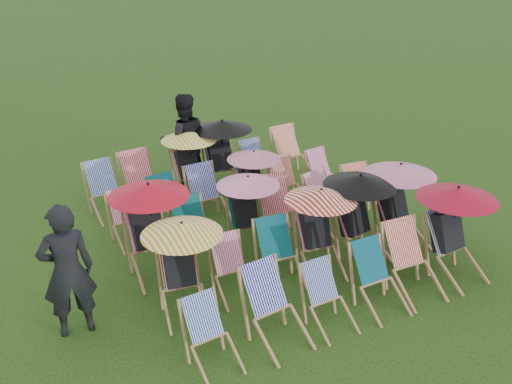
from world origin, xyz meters
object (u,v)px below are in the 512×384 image
deckchair_0 (212,337)px  deckchair_29 (293,153)px  person_left (67,271)px  person_rear (184,142)px  deckchair_5 (456,231)px

deckchair_0 → deckchair_29: bearing=44.6°
deckchair_29 → person_left: (-5.35, -3.06, 0.42)m
deckchair_0 → person_left: person_left is taller
deckchair_29 → person_rear: bearing=162.1°
deckchair_5 → person_left: 5.54m
deckchair_0 → person_rear: person_rear is taller
deckchair_29 → person_rear: (-2.23, 0.58, 0.47)m
deckchair_29 → person_left: bearing=-153.5°
deckchair_29 → person_rear: size_ratio=0.52×
deckchair_5 → person_rear: person_rear is taller
deckchair_5 → deckchair_29: 4.48m
person_left → person_rear: (3.11, 3.64, 0.05)m
deckchair_29 → person_left: person_left is taller
person_rear → deckchair_29: bearing=176.7°
deckchair_5 → person_left: bearing=162.0°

